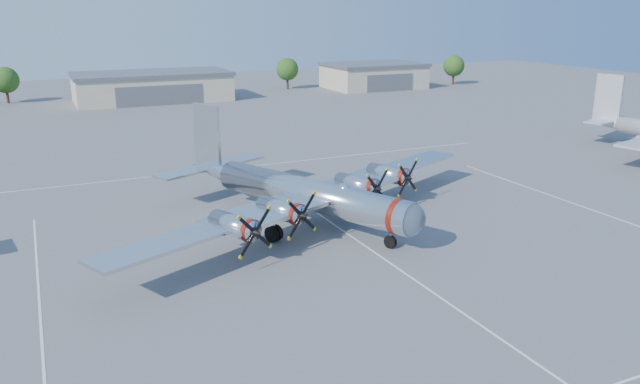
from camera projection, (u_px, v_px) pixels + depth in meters
name	position (u px, v px, depth m)	size (l,w,h in m)	color
ground	(355.00, 239.00, 47.22)	(260.00, 260.00, 0.00)	#59595C
parking_lines	(366.00, 246.00, 45.69)	(60.00, 50.08, 0.01)	silver
hangar_center	(152.00, 86.00, 117.84)	(28.60, 14.60, 5.40)	#B4AA8F
hangar_east	(374.00, 75.00, 137.16)	(20.60, 14.60, 5.40)	#B4AA8F
tree_west	(5.00, 80.00, 114.35)	(4.80, 4.80, 6.64)	#382619
tree_east	(287.00, 69.00, 134.75)	(4.80, 4.80, 6.64)	#382619
tree_far_east	(454.00, 66.00, 143.08)	(4.80, 4.80, 6.64)	#382619
main_bomber_b29	(299.00, 221.00, 51.09)	(38.63, 26.42, 8.54)	silver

